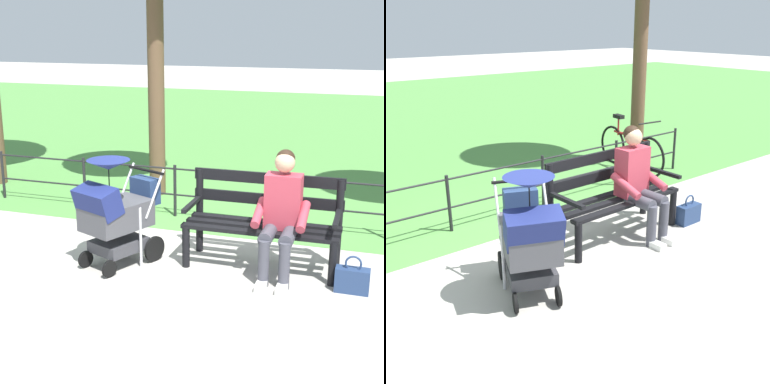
# 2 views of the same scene
# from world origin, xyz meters

# --- Properties ---
(ground_plane) EXTENTS (60.00, 60.00, 0.00)m
(ground_plane) POSITION_xyz_m (0.00, 0.00, 0.00)
(ground_plane) COLOR #ADA89E
(park_bench) EXTENTS (1.61, 0.62, 0.96)m
(park_bench) POSITION_xyz_m (-0.77, -0.12, 0.53)
(park_bench) COLOR black
(park_bench) RESTS_ON ground
(person_on_bench) EXTENTS (0.54, 0.74, 1.28)m
(person_on_bench) POSITION_xyz_m (-0.99, 0.11, 0.68)
(person_on_bench) COLOR #42424C
(person_on_bench) RESTS_ON ground
(stroller) EXTENTS (0.79, 1.00, 1.15)m
(stroller) POSITION_xyz_m (0.68, 0.39, 0.59)
(stroller) COLOR black
(stroller) RESTS_ON ground
(handbag) EXTENTS (0.32, 0.14, 0.37)m
(handbag) POSITION_xyz_m (-1.73, 0.28, 0.13)
(handbag) COLOR navy
(handbag) RESTS_ON ground
(park_fence) EXTENTS (6.74, 0.04, 0.70)m
(park_fence) POSITION_xyz_m (0.00, -1.34, 0.42)
(park_fence) COLOR black
(park_fence) RESTS_ON ground
(bicycle) EXTENTS (0.44, 1.65, 0.89)m
(bicycle) POSITION_xyz_m (-2.75, -1.77, 0.36)
(bicycle) COLOR black
(bicycle) RESTS_ON ground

